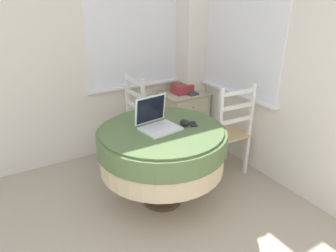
# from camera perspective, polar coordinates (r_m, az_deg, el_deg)

# --- Properties ---
(corner_room_shell) EXTENTS (4.53, 4.96, 2.55)m
(corner_room_shell) POSITION_cam_1_polar(r_m,az_deg,el_deg) (2.50, 2.34, 12.89)
(corner_room_shell) COLOR white
(corner_room_shell) RESTS_ON ground_plane
(round_dining_table) EXTENTS (1.09, 1.09, 0.73)m
(round_dining_table) POSITION_cam_1_polar(r_m,az_deg,el_deg) (2.56, -1.18, -3.75)
(round_dining_table) COLOR #4C3D2D
(round_dining_table) RESTS_ON ground_plane
(laptop) EXTENTS (0.34, 0.32, 0.26)m
(laptop) POSITION_cam_1_polar(r_m,az_deg,el_deg) (2.48, -2.13, 0.81)
(laptop) COLOR white
(laptop) RESTS_ON round_dining_table
(computer_mouse) EXTENTS (0.07, 0.10, 0.05)m
(computer_mouse) POSITION_cam_1_polar(r_m,az_deg,el_deg) (2.54, 3.21, 0.65)
(computer_mouse) COLOR black
(computer_mouse) RESTS_ON round_dining_table
(cell_phone) EXTENTS (0.09, 0.12, 0.01)m
(cell_phone) POSITION_cam_1_polar(r_m,az_deg,el_deg) (2.58, 4.80, 0.40)
(cell_phone) COLOR black
(cell_phone) RESTS_ON round_dining_table
(dining_chair_near_back_window) EXTENTS (0.41, 0.45, 0.99)m
(dining_chair_near_back_window) POSITION_cam_1_polar(r_m,az_deg,el_deg) (3.28, -8.03, 0.38)
(dining_chair_near_back_window) COLOR tan
(dining_chair_near_back_window) RESTS_ON ground_plane
(dining_chair_near_right_window) EXTENTS (0.45, 0.41, 0.99)m
(dining_chair_near_right_window) POSITION_cam_1_polar(r_m,az_deg,el_deg) (3.10, 11.02, -1.25)
(dining_chair_near_right_window) COLOR tan
(dining_chair_near_right_window) RESTS_ON ground_plane
(corner_cabinet) EXTENTS (0.54, 0.43, 0.65)m
(corner_cabinet) POSITION_cam_1_polar(r_m,az_deg,el_deg) (3.80, 2.97, 1.64)
(corner_cabinet) COLOR beige
(corner_cabinet) RESTS_ON ground_plane
(storage_box) EXTENTS (0.22, 0.20, 0.11)m
(storage_box) POSITION_cam_1_polar(r_m,az_deg,el_deg) (3.67, 2.72, 7.08)
(storage_box) COLOR #9E3338
(storage_box) RESTS_ON corner_cabinet
(book_on_cabinet) EXTENTS (0.12, 0.25, 0.02)m
(book_on_cabinet) POSITION_cam_1_polar(r_m,az_deg,el_deg) (3.68, 4.08, 6.45)
(book_on_cabinet) COLOR #3F3F44
(book_on_cabinet) RESTS_ON corner_cabinet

